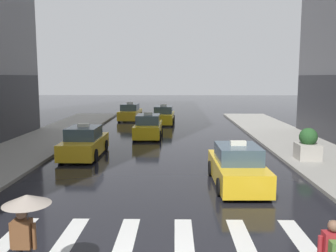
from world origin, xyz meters
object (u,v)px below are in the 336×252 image
(taxi_third, at_px, (148,127))
(pedestrian_with_umbrella, at_px, (25,215))
(planter_mid_block, at_px, (308,145))
(taxi_fifth, at_px, (130,113))
(taxi_fourth, at_px, (164,116))
(taxi_lead, at_px, (237,167))
(taxi_second, at_px, (84,143))

(taxi_third, height_order, pedestrian_with_umbrella, pedestrian_with_umbrella)
(pedestrian_with_umbrella, height_order, planter_mid_block, pedestrian_with_umbrella)
(taxi_fifth, distance_m, pedestrian_with_umbrella, 29.15)
(taxi_fifth, xyz_separation_m, pedestrian_with_umbrella, (1.47, -29.10, 0.79))
(taxi_third, height_order, taxi_fourth, same)
(taxi_lead, bearing_deg, planter_mid_block, 43.49)
(taxi_second, xyz_separation_m, pedestrian_with_umbrella, (1.89, -12.33, 0.79))
(taxi_third, xyz_separation_m, planter_mid_block, (8.58, -7.58, 0.15))
(pedestrian_with_umbrella, bearing_deg, planter_mid_block, 48.98)
(taxi_fourth, xyz_separation_m, planter_mid_block, (7.72, -15.12, 0.15))
(taxi_lead, distance_m, pedestrian_with_umbrella, 9.03)
(taxi_lead, distance_m, taxi_fifth, 23.03)
(taxi_second, distance_m, pedestrian_with_umbrella, 12.50)
(taxi_third, xyz_separation_m, taxi_fifth, (-2.58, 10.38, 0.00))
(pedestrian_with_umbrella, bearing_deg, taxi_fifth, 92.88)
(taxi_third, relative_size, planter_mid_block, 2.85)
(taxi_fourth, distance_m, planter_mid_block, 16.98)
(taxi_second, relative_size, pedestrian_with_umbrella, 2.34)
(taxi_second, relative_size, planter_mid_block, 2.84)
(pedestrian_with_umbrella, relative_size, planter_mid_block, 1.21)
(taxi_lead, relative_size, taxi_fifth, 0.99)
(taxi_lead, height_order, planter_mid_block, taxi_lead)
(taxi_fourth, height_order, pedestrian_with_umbrella, pedestrian_with_umbrella)
(taxi_second, xyz_separation_m, taxi_fourth, (3.86, 13.92, 0.00))
(taxi_fourth, relative_size, pedestrian_with_umbrella, 2.37)
(taxi_lead, xyz_separation_m, taxi_third, (-4.37, 11.58, 0.00))
(taxi_second, relative_size, taxi_third, 1.00)
(taxi_fifth, height_order, planter_mid_block, taxi_fifth)
(taxi_lead, relative_size, taxi_second, 1.01)
(taxi_third, distance_m, planter_mid_block, 11.45)
(taxi_lead, distance_m, taxi_second, 9.01)
(pedestrian_with_umbrella, bearing_deg, taxi_third, 86.61)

